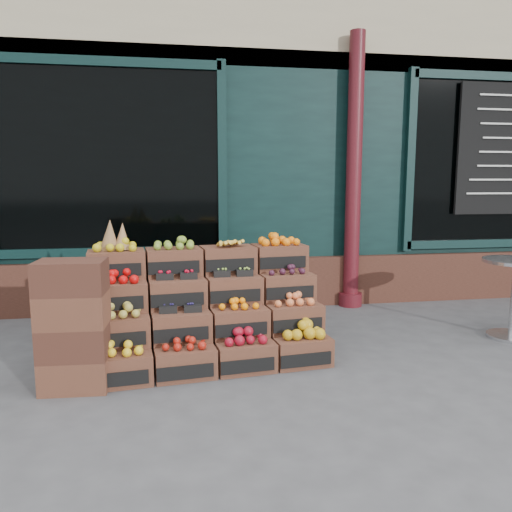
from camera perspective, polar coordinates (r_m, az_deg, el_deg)
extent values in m
plane|color=#474749|center=(4.05, 4.57, -13.40)|extent=(60.00, 60.00, 0.00)
cube|color=black|center=(8.93, -3.65, 14.25)|extent=(12.00, 6.00, 4.80)
cube|color=black|center=(5.96, -0.59, 8.45)|extent=(12.00, 0.12, 3.00)
cube|color=#43241A|center=(6.01, -0.47, -3.06)|extent=(12.00, 0.18, 0.60)
cube|color=black|center=(5.86, -16.40, 10.55)|extent=(2.40, 0.06, 2.00)
cube|color=black|center=(7.14, 26.19, 9.61)|extent=(2.40, 0.06, 2.00)
cylinder|color=#4E1219|center=(6.07, 11.11, 9.23)|extent=(0.18, 0.18, 3.20)
cube|color=black|center=(7.08, 26.65, 10.81)|extent=(1.30, 0.04, 1.60)
cube|color=brown|center=(3.99, -15.20, -12.22)|extent=(0.50, 0.37, 0.23)
cube|color=black|center=(3.84, -15.15, -13.45)|extent=(0.43, 0.06, 0.10)
cube|color=gold|center=(3.94, -15.29, -10.13)|extent=(0.40, 0.28, 0.07)
cube|color=brown|center=(4.02, -8.14, -11.85)|extent=(0.50, 0.37, 0.23)
cube|color=black|center=(3.87, -7.78, -13.04)|extent=(0.43, 0.06, 0.10)
cube|color=#9F190E|center=(3.97, -8.18, -9.80)|extent=(0.40, 0.28, 0.07)
cube|color=brown|center=(4.11, -1.30, -11.32)|extent=(0.50, 0.37, 0.23)
cube|color=black|center=(3.96, -0.66, -12.45)|extent=(0.43, 0.06, 0.10)
cube|color=maroon|center=(4.05, -1.31, -9.18)|extent=(0.40, 0.28, 0.09)
cube|color=brown|center=(4.24, 5.15, -10.67)|extent=(0.50, 0.37, 0.23)
cube|color=black|center=(4.10, 6.02, -11.73)|extent=(0.43, 0.06, 0.10)
cube|color=#B78A14|center=(4.19, 5.18, -8.47)|extent=(0.40, 0.28, 0.11)
cube|color=brown|center=(4.10, -15.36, -8.21)|extent=(0.50, 0.37, 0.23)
cube|color=black|center=(3.95, -15.32, -9.24)|extent=(0.43, 0.06, 0.10)
cube|color=#A8983C|center=(4.06, -15.45, -6.11)|extent=(0.40, 0.28, 0.08)
cube|color=brown|center=(4.13, -8.58, -7.88)|extent=(0.50, 0.37, 0.23)
cube|color=black|center=(3.98, -8.25, -8.89)|extent=(0.43, 0.06, 0.10)
cube|color=#20194C|center=(4.10, -8.62, -6.14)|extent=(0.40, 0.28, 0.03)
cube|color=brown|center=(4.22, -1.99, -7.46)|extent=(0.50, 0.37, 0.23)
cube|color=black|center=(4.06, -1.40, -8.42)|extent=(0.43, 0.06, 0.10)
cube|color=orange|center=(4.18, -2.00, -5.51)|extent=(0.40, 0.28, 0.06)
cube|color=brown|center=(4.35, 4.26, -6.96)|extent=(0.50, 0.37, 0.23)
cube|color=black|center=(4.20, 5.06, -7.87)|extent=(0.43, 0.06, 0.10)
cube|color=#DC6B3A|center=(4.31, 4.28, -4.99)|extent=(0.40, 0.28, 0.07)
cube|color=brown|center=(4.24, -15.51, -4.44)|extent=(0.50, 0.37, 0.23)
cube|color=black|center=(4.07, -15.48, -5.29)|extent=(0.43, 0.06, 0.10)
cube|color=#C50808|center=(4.20, -15.60, -2.37)|extent=(0.40, 0.28, 0.08)
cube|color=brown|center=(4.26, -8.99, -4.14)|extent=(0.50, 0.37, 0.23)
cube|color=black|center=(4.10, -8.69, -4.98)|extent=(0.43, 0.06, 0.10)
cube|color=#A80A20|center=(4.24, -9.03, -2.40)|extent=(0.40, 0.28, 0.03)
cube|color=brown|center=(4.34, -2.63, -3.81)|extent=(0.50, 0.37, 0.23)
cube|color=black|center=(4.19, -2.08, -4.61)|extent=(0.43, 0.06, 0.10)
cube|color=#86AA40|center=(4.32, -2.64, -2.12)|extent=(0.40, 0.28, 0.03)
cube|color=brown|center=(4.48, 3.43, -3.44)|extent=(0.50, 0.37, 0.23)
cube|color=black|center=(4.32, 4.17, -4.20)|extent=(0.43, 0.06, 0.10)
cube|color=#371526|center=(4.45, 3.44, -1.60)|extent=(0.40, 0.28, 0.06)
cube|color=brown|center=(4.39, -15.65, -0.90)|extent=(0.50, 0.37, 0.23)
cube|color=black|center=(4.22, -15.63, -1.59)|extent=(0.43, 0.06, 0.10)
cube|color=#B7A115|center=(4.36, -15.74, 1.12)|extent=(0.40, 0.28, 0.08)
cube|color=brown|center=(4.41, -9.36, -0.64)|extent=(0.50, 0.37, 0.23)
cube|color=black|center=(4.25, -9.09, -1.31)|extent=(0.43, 0.06, 0.10)
cube|color=olive|center=(4.39, -9.41, 1.37)|extent=(0.40, 0.28, 0.08)
cube|color=brown|center=(4.49, -3.22, -0.38)|extent=(0.50, 0.37, 0.23)
cube|color=black|center=(4.33, -2.72, -1.03)|extent=(0.43, 0.06, 0.10)
cube|color=gold|center=(4.47, -3.24, 1.55)|extent=(0.40, 0.28, 0.07)
cube|color=brown|center=(4.62, 2.65, -0.13)|extent=(0.50, 0.37, 0.23)
cube|color=black|center=(4.46, 3.34, -0.74)|extent=(0.43, 0.06, 0.10)
cube|color=orange|center=(4.60, 2.66, 1.82)|extent=(0.40, 0.28, 0.08)
cube|color=#43241A|center=(4.24, -5.20, -10.71)|extent=(1.94, 0.53, 0.23)
cube|color=#43241A|center=(4.39, -5.71, -8.44)|extent=(1.94, 0.53, 0.47)
cube|color=#43241A|center=(4.54, -6.17, -6.33)|extent=(1.94, 0.53, 0.70)
cone|color=olive|center=(4.36, -16.37, 2.34)|extent=(0.16, 0.16, 0.27)
cone|color=olive|center=(4.38, -15.03, 2.19)|extent=(0.14, 0.14, 0.23)
cube|color=brown|center=(3.98, -19.83, -12.44)|extent=(0.50, 0.36, 0.24)
cube|color=#43241A|center=(3.91, -20.01, -9.16)|extent=(0.50, 0.36, 0.24)
cube|color=brown|center=(3.84, -20.19, -5.76)|extent=(0.50, 0.36, 0.24)
cube|color=#43241A|center=(3.79, -20.38, -2.27)|extent=(0.50, 0.36, 0.24)
cylinder|color=silver|center=(5.52, 27.11, -8.15)|extent=(0.45, 0.45, 0.03)
imported|color=#1D6536|center=(6.71, -19.28, 4.46)|extent=(0.84, 0.60, 2.18)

